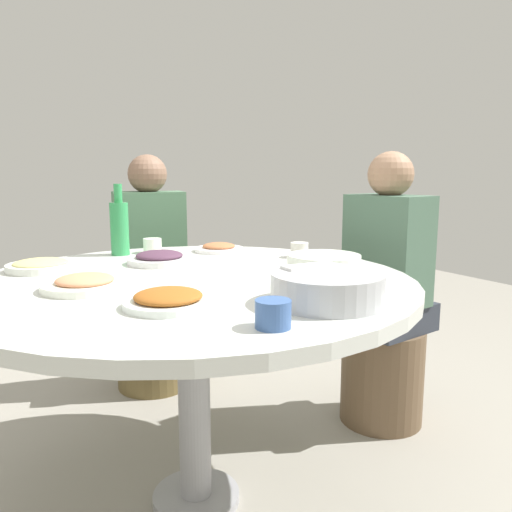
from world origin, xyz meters
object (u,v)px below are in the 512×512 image
at_px(tea_cup_far, 152,246).
at_px(soup_bowl, 324,264).
at_px(dish_noodles, 41,265).
at_px(dish_eggplant, 158,258).
at_px(stool_for_diner_left, 154,346).
at_px(tea_cup_side, 273,314).
at_px(diner_left, 150,244).
at_px(dish_stirfry, 168,299).
at_px(round_dining_table, 192,302).
at_px(rice_bowl, 327,288).
at_px(diner_right, 387,257).
at_px(green_bottle, 119,227).
at_px(dish_shrimp, 85,283).
at_px(tea_cup_near, 299,250).
at_px(dish_tofu_braise, 219,248).
at_px(stool_for_diner_right, 382,374).

bearing_deg(tea_cup_far, soup_bowl, -152.06).
distance_m(soup_bowl, dish_noodles, 0.95).
relative_size(dish_eggplant, stool_for_diner_left, 0.55).
xyz_separation_m(tea_cup_side, stool_for_diner_left, (1.54, -0.24, -0.59)).
bearing_deg(diner_left, dish_stirfry, 163.69).
distance_m(round_dining_table, rice_bowl, 0.50).
relative_size(dish_stirfry, diner_left, 0.29).
xyz_separation_m(dish_eggplant, diner_right, (-0.19, -0.95, -0.05)).
height_order(tea_cup_side, diner_right, diner_right).
xyz_separation_m(stool_for_diner_left, diner_left, (0.00, 0.00, 0.53)).
bearing_deg(green_bottle, soup_bowl, -144.90).
xyz_separation_m(round_dining_table, dish_shrimp, (0.01, 0.32, 0.09)).
distance_m(rice_bowl, tea_cup_far, 1.01).
bearing_deg(green_bottle, diner_left, -31.76).
xyz_separation_m(round_dining_table, dish_noodles, (0.37, 0.39, 0.09)).
relative_size(soup_bowl, diner_left, 0.32).
xyz_separation_m(green_bottle, tea_cup_near, (-0.41, -0.59, -0.09)).
bearing_deg(stool_for_diner_left, tea_cup_near, -158.22).
bearing_deg(rice_bowl, tea_cup_far, 6.68).
bearing_deg(stool_for_diner_left, round_dining_table, 169.11).
bearing_deg(tea_cup_side, dish_noodles, 20.20).
xyz_separation_m(soup_bowl, tea_cup_side, (-0.43, 0.47, 0.00)).
xyz_separation_m(dish_eggplant, tea_cup_far, (0.25, -0.06, 0.01)).
bearing_deg(tea_cup_near, stool_for_diner_left, 21.78).
distance_m(dish_noodles, dish_tofu_braise, 0.71).
bearing_deg(dish_eggplant, tea_cup_side, 177.09).
height_order(soup_bowl, green_bottle, green_bottle).
xyz_separation_m(tea_cup_near, stool_for_diner_left, (0.83, 0.33, -0.59)).
xyz_separation_m(green_bottle, diner_right, (-0.45, -1.02, -0.14)).
bearing_deg(dish_noodles, diner_right, -101.11).
height_order(dish_eggplant, tea_cup_side, tea_cup_side).
height_order(tea_cup_side, stool_for_diner_right, tea_cup_side).
xyz_separation_m(stool_for_diner_right, diner_right, (-0.00, 0.00, 0.53)).
relative_size(tea_cup_side, diner_left, 0.10).
bearing_deg(stool_for_diner_right, tea_cup_far, 63.80).
height_order(round_dining_table, dish_noodles, dish_noodles).
height_order(round_dining_table, stool_for_diner_right, round_dining_table).
relative_size(dish_noodles, green_bottle, 0.79).
relative_size(dish_stirfry, tea_cup_side, 2.86).
relative_size(rice_bowl, soup_bowl, 1.18).
bearing_deg(tea_cup_near, green_bottle, 55.19).
bearing_deg(diner_right, dish_shrimp, 94.51).
bearing_deg(round_dining_table, diner_left, -10.89).
relative_size(tea_cup_near, tea_cup_far, 0.93).
bearing_deg(round_dining_table, stool_for_diner_right, -83.34).
bearing_deg(soup_bowl, dish_stirfry, 104.33).
distance_m(soup_bowl, diner_right, 0.58).
relative_size(diner_left, stool_for_diner_right, 1.79).
bearing_deg(soup_bowl, dish_tofu_braise, 10.38).
distance_m(dish_stirfry, tea_cup_near, 0.83).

